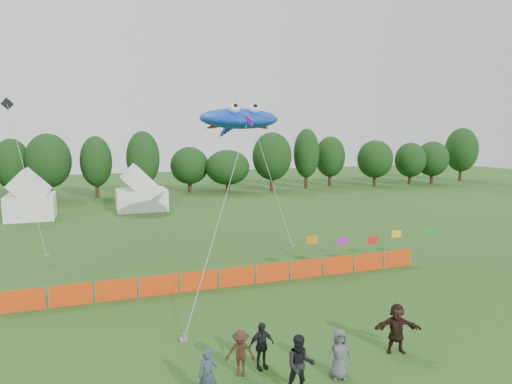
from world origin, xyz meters
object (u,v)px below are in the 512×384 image
object	(u,v)px
tent_left	(30,199)
spectator_e	(339,354)
spectator_b	(300,365)
spectator_f	(397,328)
tent_right	(141,193)
barrier_fence	(237,276)
spectator_c	(241,353)
spectator_a	(208,375)
spectator_d	(261,346)
stingray_kite	(238,119)

from	to	relation	value
tent_left	spectator_e	size ratio (longest dim) A/B	2.56
spectator_b	spectator_f	distance (m)	4.59
spectator_f	tent_right	bearing A→B (deg)	118.68
barrier_fence	spectator_c	bearing A→B (deg)	-106.78
spectator_a	spectator_b	world-z (taller)	spectator_b
spectator_d	tent_left	bearing A→B (deg)	99.40
spectator_d	stingray_kite	size ratio (longest dim) A/B	0.08
spectator_a	spectator_e	bearing A→B (deg)	5.85
spectator_c	tent_left	bearing A→B (deg)	131.88
tent_left	spectator_a	bearing A→B (deg)	-76.13
tent_right	spectator_b	distance (m)	35.82
spectator_b	spectator_e	bearing A→B (deg)	31.15
barrier_fence	spectator_b	world-z (taller)	spectator_b
spectator_e	stingray_kite	xyz separation A→B (m)	(2.14, 17.37, 7.99)
tent_right	spectator_c	distance (m)	34.18
spectator_a	spectator_e	xyz separation A→B (m)	(4.29, -0.24, 0.03)
spectator_d	spectator_e	xyz separation A→B (m)	(2.15, -1.42, 0.01)
tent_left	spectator_a	distance (m)	34.84
barrier_fence	spectator_b	distance (m)	10.19
tent_right	spectator_d	xyz separation A→B (m)	(0.36, -33.97, -0.98)
spectator_f	tent_left	bearing A→B (deg)	134.85
barrier_fence	spectator_a	size ratio (longest dim) A/B	13.94
tent_left	spectator_e	bearing A→B (deg)	-69.64
tent_left	spectator_c	distance (m)	34.24
tent_left	barrier_fence	world-z (taller)	tent_left
barrier_fence	spectator_a	xyz separation A→B (m)	(-3.90, -9.46, 0.29)
spectator_c	spectator_d	world-z (taller)	spectator_d
spectator_c	spectator_d	xyz separation A→B (m)	(0.79, 0.19, 0.04)
tent_right	spectator_c	size ratio (longest dim) A/B	3.26
spectator_a	barrier_fence	bearing A→B (deg)	76.64
barrier_fence	tent_left	bearing A→B (deg)	116.70
spectator_b	spectator_e	size ratio (longest dim) A/B	1.14
spectator_c	spectator_e	bearing A→B (deg)	2.80
spectator_c	barrier_fence	bearing A→B (deg)	98.65
spectator_a	spectator_f	size ratio (longest dim) A/B	0.87
tent_left	spectator_f	world-z (taller)	tent_left
barrier_fence	spectator_c	size ratio (longest dim) A/B	14.16
tent_right	spectator_f	size ratio (longest dim) A/B	2.78
spectator_c	spectator_d	bearing A→B (deg)	38.97
spectator_b	spectator_c	xyz separation A→B (m)	(-1.36, 1.63, -0.16)
barrier_fence	spectator_e	distance (m)	9.71
spectator_b	spectator_a	bearing A→B (deg)	-176.67
spectator_a	tent_right	bearing A→B (deg)	96.14
spectator_a	spectator_f	distance (m)	7.15
spectator_d	stingray_kite	world-z (taller)	stingray_kite
barrier_fence	spectator_e	bearing A→B (deg)	-87.70
spectator_a	spectator_d	xyz separation A→B (m)	(2.14, 1.18, 0.02)
spectator_b	stingray_kite	bearing A→B (deg)	94.90
barrier_fence	spectator_f	world-z (taller)	spectator_f
spectator_b	stingray_kite	xyz separation A→B (m)	(3.72, 17.78, 7.88)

